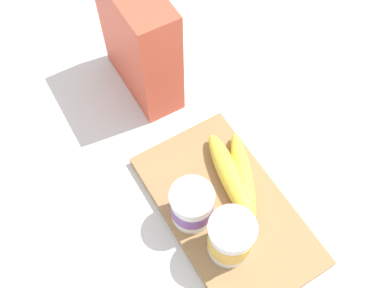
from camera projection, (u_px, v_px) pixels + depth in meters
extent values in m
plane|color=silver|center=(226.00, 212.00, 0.81)|extent=(2.40, 2.40, 0.00)
cube|color=#A37A4C|center=(226.00, 210.00, 0.80)|extent=(0.35, 0.20, 0.02)
cube|color=#D85138|center=(140.00, 41.00, 0.85)|extent=(0.20, 0.08, 0.24)
cylinder|color=white|center=(230.00, 238.00, 0.72)|extent=(0.07, 0.07, 0.09)
cylinder|color=gold|center=(230.00, 238.00, 0.72)|extent=(0.07, 0.07, 0.05)
cylinder|color=silver|center=(233.00, 228.00, 0.68)|extent=(0.08, 0.08, 0.00)
cylinder|color=white|center=(192.00, 206.00, 0.75)|extent=(0.07, 0.07, 0.08)
cylinder|color=#7A4C99|center=(192.00, 206.00, 0.75)|extent=(0.07, 0.07, 0.03)
cylinder|color=silver|center=(192.00, 196.00, 0.72)|extent=(0.07, 0.07, 0.00)
ellipsoid|color=yellow|center=(243.00, 176.00, 0.81)|extent=(0.18, 0.10, 0.03)
ellipsoid|color=yellow|center=(231.00, 177.00, 0.80)|extent=(0.19, 0.07, 0.04)
cylinder|color=brown|center=(252.00, 225.00, 0.77)|extent=(0.01, 0.01, 0.02)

